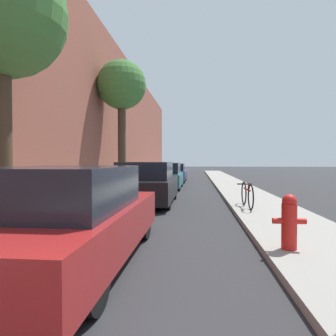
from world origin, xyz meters
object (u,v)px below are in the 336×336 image
at_px(parked_car_black, 147,184).
at_px(parked_car_red, 69,218).
at_px(bicycle, 247,195).
at_px(parked_car_teal, 164,176).
at_px(street_tree_far, 122,87).
at_px(fire_hydrant, 289,221).
at_px(street_tree_near, 1,15).
at_px(parked_car_navy, 173,173).

bearing_deg(parked_car_black, parked_car_red, -91.00).
bearing_deg(bicycle, parked_car_teal, 113.56).
xyz_separation_m(street_tree_far, bicycle, (5.15, -5.65, -4.58)).
distance_m(street_tree_far, fire_hydrant, 11.94).
distance_m(parked_car_red, bicycle, 5.80).
xyz_separation_m(street_tree_near, bicycle, (5.52, 2.94, -4.01)).
xyz_separation_m(parked_car_navy, bicycle, (3.14, -12.06, -0.13)).
relative_size(street_tree_near, street_tree_far, 0.92).
height_order(parked_car_red, fire_hydrant, parked_car_red).
bearing_deg(parked_car_navy, street_tree_far, -107.37).
relative_size(parked_car_black, bicycle, 2.31).
height_order(street_tree_near, fire_hydrant, street_tree_near).
height_order(parked_car_black, bicycle, parked_car_black).
distance_m(parked_car_red, street_tree_far, 11.47).
bearing_deg(parked_car_teal, parked_car_black, -89.73).
bearing_deg(fire_hydrant, parked_car_teal, 105.96).
relative_size(parked_car_black, street_tree_far, 0.64).
distance_m(parked_car_black, parked_car_teal, 5.60).
xyz_separation_m(parked_car_red, bicycle, (3.28, 4.78, -0.17)).
bearing_deg(parked_car_red, parked_car_navy, 89.54).
xyz_separation_m(street_tree_far, fire_hydrant, (5.10, -9.81, -4.52)).
xyz_separation_m(parked_car_red, parked_car_black, (0.11, 6.03, 0.01)).
bearing_deg(street_tree_far, street_tree_near, -92.47).
bearing_deg(street_tree_far, bicycle, -47.66).
bearing_deg(street_tree_far, parked_car_navy, 72.63).
height_order(parked_car_navy, bicycle, parked_car_navy).
bearing_deg(parked_car_black, street_tree_far, 114.20).
bearing_deg(bicycle, street_tree_far, 130.87).
xyz_separation_m(parked_car_teal, parked_car_navy, (0.06, 5.21, -0.03)).
height_order(parked_car_teal, street_tree_near, street_tree_near).
bearing_deg(street_tree_near, parked_car_navy, 81.00).
bearing_deg(parked_car_navy, parked_car_black, -90.16).
height_order(parked_car_black, fire_hydrant, parked_car_black).
height_order(parked_car_red, street_tree_far, street_tree_far).
relative_size(parked_car_red, parked_car_teal, 1.08).
relative_size(parked_car_navy, street_tree_near, 0.76).
relative_size(parked_car_red, street_tree_near, 0.77).
bearing_deg(parked_car_navy, fire_hydrant, -79.21).
height_order(parked_car_teal, street_tree_far, street_tree_far).
bearing_deg(parked_car_teal, parked_car_red, -90.39).
relative_size(parked_car_black, parked_car_teal, 0.98).
height_order(street_tree_near, street_tree_far, street_tree_far).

